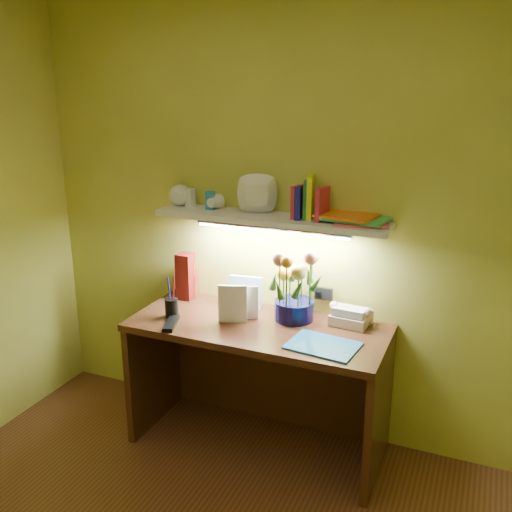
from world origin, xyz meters
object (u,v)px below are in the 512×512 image
Objects in this scene: flower_bouquet at (294,287)px; whisky_bottle at (190,274)px; desk at (258,386)px; telephone at (350,315)px; desk_clock at (365,317)px.

flower_bouquet reaches higher than whisky_bottle.
desk is 0.66m from telephone.
telephone is 1.01m from whisky_bottle.
telephone is 2.30× the size of desk_clock.
whisky_bottle is (-0.70, 0.10, -0.05)m from flower_bouquet.
telephone is 0.71× the size of whisky_bottle.
flower_bouquet is 1.38× the size of whisky_bottle.
flower_bouquet is 0.33m from telephone.
telephone reaches higher than desk_clock.
flower_bouquet reaches higher than telephone.
desk_clock is at bearing 23.23° from desk.
flower_bouquet is 1.96× the size of telephone.
desk_clock is (0.53, 0.23, 0.42)m from desk.
desk_clock is at bearing -0.61° from whisky_bottle.
whisky_bottle reaches higher than desk_clock.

